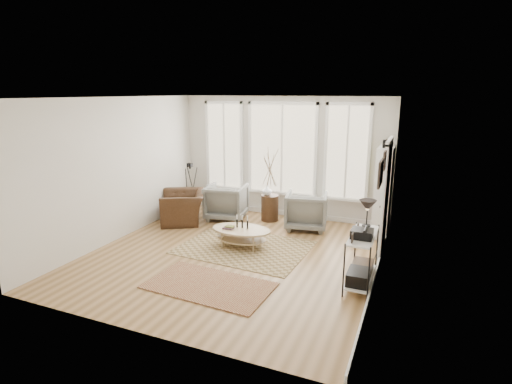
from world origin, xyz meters
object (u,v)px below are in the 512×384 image
at_px(armchair_right, 306,210).
at_px(bookcase, 383,191).
at_px(coffee_table, 241,233).
at_px(side_table, 270,186).
at_px(low_shelf, 362,254).
at_px(accent_chair, 183,207).
at_px(armchair_left, 227,202).

bearing_deg(armchair_right, bookcase, 178.19).
xyz_separation_m(bookcase, coffee_table, (-2.48, -1.82, -0.66)).
bearing_deg(armchair_right, coffee_table, 49.60).
xyz_separation_m(bookcase, side_table, (-2.54, -0.02, -0.12)).
distance_m(low_shelf, armchair_right, 2.74).
distance_m(armchair_right, accent_chair, 2.89).
relative_size(armchair_left, accent_chair, 0.84).
distance_m(armchair_left, side_table, 1.13).
height_order(bookcase, armchair_left, bookcase).
bearing_deg(armchair_left, low_shelf, 137.86).
bearing_deg(bookcase, low_shelf, -91.28).
height_order(low_shelf, coffee_table, low_shelf).
height_order(armchair_right, side_table, side_table).
bearing_deg(low_shelf, side_table, 134.88).
bearing_deg(side_table, accent_chair, -154.34).
relative_size(coffee_table, armchair_left, 1.29).
height_order(coffee_table, armchair_left, armchair_left).
bearing_deg(armchair_right, low_shelf, 113.17).
xyz_separation_m(low_shelf, side_table, (-2.49, 2.50, 0.32)).
distance_m(coffee_table, armchair_left, 1.87).
bearing_deg(side_table, armchair_right, -13.33).
bearing_deg(accent_chair, armchair_left, 96.48).
distance_m(coffee_table, armchair_right, 1.81).
xyz_separation_m(bookcase, armchair_left, (-3.55, -0.30, -0.53)).
height_order(armchair_left, armchair_right, armchair_left).
distance_m(bookcase, armchair_left, 3.61).
bearing_deg(accent_chair, side_table, 86.10).
bearing_deg(bookcase, armchair_right, -171.06).
distance_m(bookcase, low_shelf, 2.56).
bearing_deg(bookcase, side_table, -179.52).
relative_size(bookcase, low_shelf, 1.58).
relative_size(coffee_table, armchair_right, 1.31).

